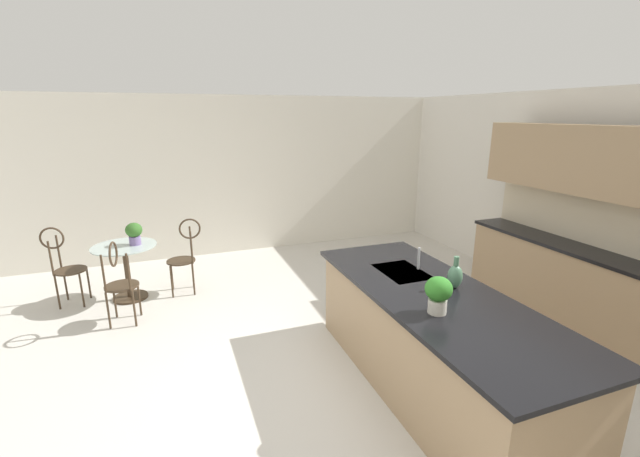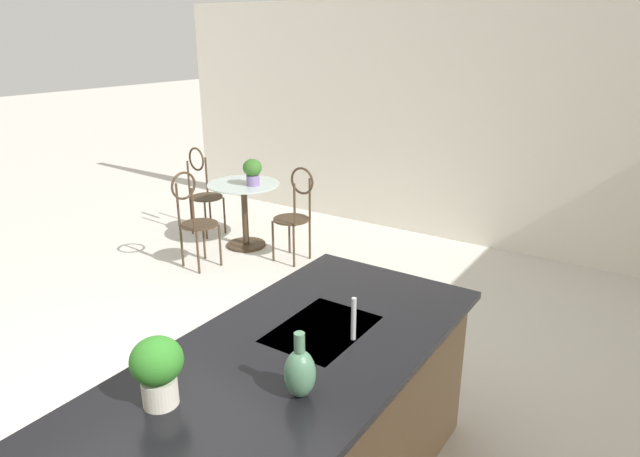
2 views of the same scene
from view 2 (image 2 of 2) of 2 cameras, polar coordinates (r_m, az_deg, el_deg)
name	(u,v)px [view 2 (image 2 of 2)]	position (r m, az deg, el deg)	size (l,w,h in m)	color
ground_plane	(181,442)	(3.66, -14.11, -20.49)	(40.00, 40.00, 0.00)	beige
wall_left_window	(455,124)	(6.51, 13.69, 10.38)	(0.12, 7.80, 2.70)	silver
bistro_table	(245,209)	(6.31, -7.74, 2.02)	(0.80, 0.80, 0.74)	#3D2D1E
chair_near_window	(203,187)	(6.81, -11.91, 4.18)	(0.43, 0.51, 1.04)	#3D2D1E
chair_by_island	(295,210)	(5.79, -2.55, 1.90)	(0.39, 0.49, 1.04)	#3D2D1E
chair_toward_desk	(194,215)	(5.76, -12.82, 1.33)	(0.51, 0.43, 1.04)	#3D2D1E
sink_faucet	(354,319)	(2.68, 3.47, -9.24)	(0.02, 0.02, 0.22)	#B2B5BA
potted_plant_on_table	(253,170)	(6.09, -6.94, 5.94)	(0.21, 0.21, 0.29)	#7A669E
potted_plant_counter_near	(157,367)	(2.31, -16.35, -13.53)	(0.21, 0.21, 0.29)	beige
vase_on_counter	(300,372)	(2.30, -2.08, -14.51)	(0.13, 0.13, 0.29)	#4C7A5B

